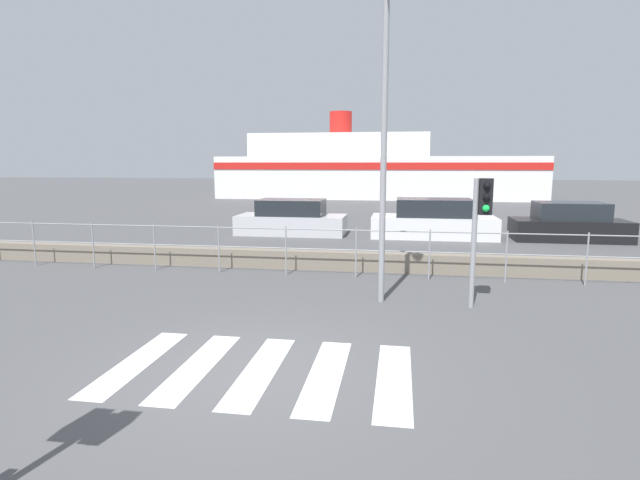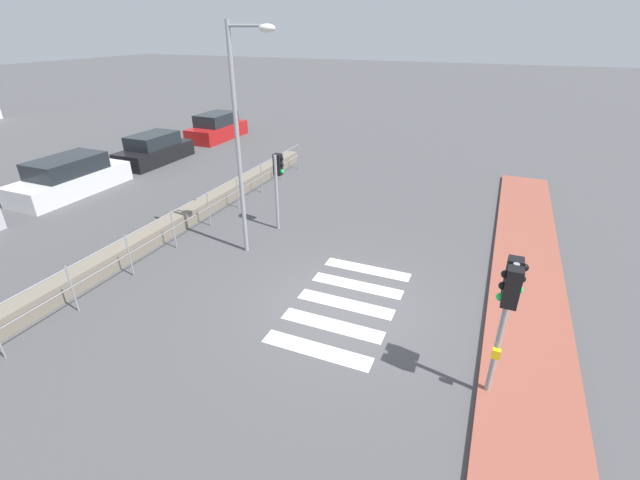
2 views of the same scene
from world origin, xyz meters
The scene contains 11 objects.
ground_plane centered at (0.00, 0.00, 0.00)m, with size 160.00×160.00×0.00m, color #4C4C4F.
sidewalk_brick centered at (0.00, -4.10, 0.06)m, with size 24.00×1.80×0.12m.
crosswalk centered at (0.09, 0.00, 0.00)m, with size 4.05×2.40×0.01m.
seawall centered at (0.00, 6.65, 0.24)m, with size 21.49×0.55×0.49m.
harbor_fence centered at (0.00, 5.78, 0.80)m, with size 19.38×0.04×1.23m.
traffic_light_near centered at (-1.60, -3.36, 2.16)m, with size 0.58×0.41×2.77m.
traffic_light_far centered at (3.43, 3.54, 1.84)m, with size 0.34×0.32×2.50m.
streetlamp centered at (1.57, 3.45, 3.87)m, with size 0.32×1.34×6.24m.
parked_car_white centered at (3.16, 12.88, 0.62)m, with size 4.58×1.87×1.46m.
parked_car_black centered at (7.97, 12.88, 0.59)m, with size 3.93×1.71×1.39m.
parked_car_red centered at (13.27, 12.88, 0.63)m, with size 4.04×1.76×1.49m.
Camera 2 is at (-8.12, -2.77, 6.09)m, focal length 24.00 mm.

